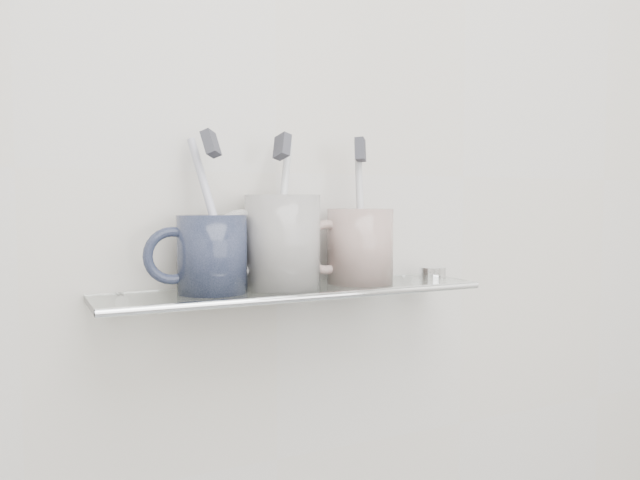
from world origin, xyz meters
TOP-DOWN VIEW (x-y plane):
  - wall_back at (0.00, 1.10)m, footprint 2.50×0.00m
  - shelf_glass at (0.00, 1.04)m, footprint 0.50×0.12m
  - shelf_rail at (0.00, 0.98)m, footprint 0.50×0.01m
  - bracket_left at (-0.21, 1.09)m, footprint 0.02×0.03m
  - bracket_right at (0.21, 1.09)m, footprint 0.02×0.03m
  - mug_left at (-0.11, 1.04)m, footprint 0.09×0.09m
  - mug_left_handle at (-0.16, 1.04)m, footprint 0.07×0.01m
  - toothbrush_left at (-0.11, 1.04)m, footprint 0.04×0.08m
  - bristles_left at (-0.11, 1.04)m, footprint 0.03×0.03m
  - mug_center at (-0.01, 1.04)m, footprint 0.12×0.12m
  - mug_center_handle at (-0.07, 1.04)m, footprint 0.08×0.01m
  - toothbrush_center at (-0.01, 1.04)m, footprint 0.06×0.07m
  - bristles_center at (-0.01, 1.04)m, footprint 0.02×0.03m
  - mug_right at (0.10, 1.04)m, footprint 0.10×0.10m
  - mug_right_handle at (0.05, 1.04)m, footprint 0.07×0.01m
  - toothbrush_right at (0.10, 1.04)m, footprint 0.02×0.04m
  - bristles_right at (0.10, 1.04)m, footprint 0.02×0.03m
  - chrome_cap at (0.22, 1.04)m, footprint 0.04×0.04m

SIDE VIEW (x-z plane):
  - bracket_left at x=-0.21m, z-range 1.08..1.09m
  - bracket_right at x=0.21m, z-range 1.08..1.09m
  - shelf_glass at x=0.00m, z-range 1.09..1.10m
  - shelf_rail at x=0.00m, z-range 1.09..1.10m
  - chrome_cap at x=0.22m, z-range 1.10..1.12m
  - mug_left at x=-0.11m, z-range 1.10..1.19m
  - mug_left_handle at x=-0.16m, z-range 1.11..1.18m
  - mug_right at x=0.10m, z-range 1.10..1.20m
  - mug_right_handle at x=0.05m, z-range 1.11..1.19m
  - mug_center at x=-0.01m, z-range 1.10..1.22m
  - mug_center_handle at x=-0.07m, z-range 1.12..1.20m
  - toothbrush_left at x=-0.11m, z-range 1.11..1.29m
  - toothbrush_center at x=-0.01m, z-range 1.11..1.29m
  - toothbrush_right at x=0.10m, z-range 1.11..1.30m
  - wall_back at x=0.00m, z-range 0.00..2.50m
  - bristles_left at x=-0.11m, z-range 1.26..1.30m
  - bristles_center at x=-0.01m, z-range 1.26..1.30m
  - bristles_right at x=0.10m, z-range 1.26..1.30m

